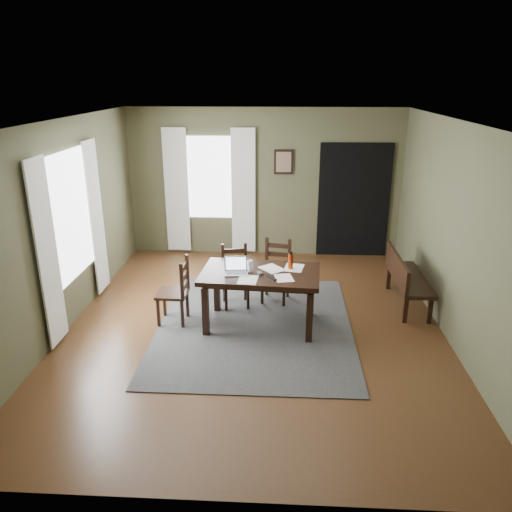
# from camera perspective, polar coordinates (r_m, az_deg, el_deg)

# --- Properties ---
(ground) EXTENTS (5.00, 6.00, 0.01)m
(ground) POSITION_cam_1_polar(r_m,az_deg,el_deg) (6.86, -0.14, -7.98)
(ground) COLOR #492C16
(room_shell) EXTENTS (5.02, 6.02, 2.71)m
(room_shell) POSITION_cam_1_polar(r_m,az_deg,el_deg) (6.23, -0.15, 6.90)
(room_shell) COLOR #4A4A30
(room_shell) RESTS_ON ground
(rug) EXTENTS (2.60, 3.20, 0.01)m
(rug) POSITION_cam_1_polar(r_m,az_deg,el_deg) (6.86, -0.14, -7.90)
(rug) COLOR #363636
(rug) RESTS_ON ground
(dining_table) EXTENTS (1.61, 1.04, 0.77)m
(dining_table) POSITION_cam_1_polar(r_m,az_deg,el_deg) (6.57, 0.51, -2.60)
(dining_table) COLOR black
(dining_table) RESTS_ON rug
(chair_end) EXTENTS (0.41, 0.41, 0.92)m
(chair_end) POSITION_cam_1_polar(r_m,az_deg,el_deg) (6.84, -9.14, -4.06)
(chair_end) COLOR black
(chair_end) RESTS_ON rug
(chair_back_left) EXTENTS (0.46, 0.46, 0.89)m
(chair_back_left) POSITION_cam_1_polar(r_m,az_deg,el_deg) (7.30, -2.38, -2.36)
(chair_back_left) COLOR black
(chair_back_left) RESTS_ON rug
(chair_back_right) EXTENTS (0.47, 0.47, 0.92)m
(chair_back_right) POSITION_cam_1_polar(r_m,az_deg,el_deg) (7.45, 2.31, -1.79)
(chair_back_right) COLOR black
(chair_back_right) RESTS_ON rug
(bench) EXTENTS (0.44, 1.36, 0.77)m
(bench) POSITION_cam_1_polar(r_m,az_deg,el_deg) (7.60, 16.65, -2.16)
(bench) COLOR black
(bench) RESTS_ON ground
(laptop) EXTENTS (0.33, 0.27, 0.20)m
(laptop) POSITION_cam_1_polar(r_m,az_deg,el_deg) (6.50, -2.30, -1.47)
(laptop) COLOR #B7B7BC
(laptop) RESTS_ON dining_table
(computer_mouse) EXTENTS (0.09, 0.11, 0.03)m
(computer_mouse) POSITION_cam_1_polar(r_m,az_deg,el_deg) (6.45, 0.43, -1.98)
(computer_mouse) COLOR #3F3F42
(computer_mouse) RESTS_ON dining_table
(tv_remote) EXTENTS (0.14, 0.16, 0.02)m
(tv_remote) POSITION_cam_1_polar(r_m,az_deg,el_deg) (6.32, 1.78, -2.53)
(tv_remote) COLOR black
(tv_remote) RESTS_ON dining_table
(drinking_glass) EXTENTS (0.08, 0.08, 0.16)m
(drinking_glass) POSITION_cam_1_polar(r_m,az_deg,el_deg) (6.52, -0.68, -1.17)
(drinking_glass) COLOR silver
(drinking_glass) RESTS_ON dining_table
(water_bottle) EXTENTS (0.08, 0.08, 0.24)m
(water_bottle) POSITION_cam_1_polar(r_m,az_deg,el_deg) (6.63, 3.98, -0.56)
(water_bottle) COLOR #B4340D
(water_bottle) RESTS_ON dining_table
(paper_b) EXTENTS (0.27, 0.32, 0.00)m
(paper_b) POSITION_cam_1_polar(r_m,az_deg,el_deg) (6.35, 3.21, -2.52)
(paper_b) COLOR white
(paper_b) RESTS_ON dining_table
(paper_c) EXTENTS (0.39, 0.40, 0.00)m
(paper_c) POSITION_cam_1_polar(r_m,az_deg,el_deg) (6.65, 1.83, -1.45)
(paper_c) COLOR white
(paper_c) RESTS_ON dining_table
(paper_d) EXTENTS (0.30, 0.36, 0.00)m
(paper_d) POSITION_cam_1_polar(r_m,az_deg,el_deg) (6.69, 4.34, -1.35)
(paper_d) COLOR white
(paper_d) RESTS_ON dining_table
(paper_e) EXTENTS (0.26, 0.33, 0.00)m
(paper_e) POSITION_cam_1_polar(r_m,az_deg,el_deg) (6.29, -0.95, -2.73)
(paper_e) COLOR white
(paper_e) RESTS_ON dining_table
(window_left) EXTENTS (0.01, 1.30, 1.70)m
(window_left) POSITION_cam_1_polar(r_m,az_deg,el_deg) (7.08, -20.48, 4.29)
(window_left) COLOR white
(window_left) RESTS_ON ground
(window_back) EXTENTS (1.00, 0.01, 1.50)m
(window_back) POSITION_cam_1_polar(r_m,az_deg,el_deg) (9.30, -5.32, 8.91)
(window_back) COLOR white
(window_back) RESTS_ON ground
(curtain_left_near) EXTENTS (0.03, 0.48, 2.30)m
(curtain_left_near) POSITION_cam_1_polar(r_m,az_deg,el_deg) (6.43, -22.75, 0.15)
(curtain_left_near) COLOR silver
(curtain_left_near) RESTS_ON ground
(curtain_left_far) EXTENTS (0.03, 0.48, 2.30)m
(curtain_left_far) POSITION_cam_1_polar(r_m,az_deg,el_deg) (7.87, -17.78, 4.17)
(curtain_left_far) COLOR silver
(curtain_left_far) RESTS_ON ground
(curtain_back_left) EXTENTS (0.44, 0.03, 2.30)m
(curtain_back_left) POSITION_cam_1_polar(r_m,az_deg,el_deg) (9.43, -9.06, 7.35)
(curtain_back_left) COLOR silver
(curtain_back_left) RESTS_ON ground
(curtain_back_right) EXTENTS (0.44, 0.03, 2.30)m
(curtain_back_right) POSITION_cam_1_polar(r_m,az_deg,el_deg) (9.25, -1.46, 7.34)
(curtain_back_right) COLOR silver
(curtain_back_right) RESTS_ON ground
(framed_picture) EXTENTS (0.34, 0.03, 0.44)m
(framed_picture) POSITION_cam_1_polar(r_m,az_deg,el_deg) (9.14, 3.17, 10.69)
(framed_picture) COLOR black
(framed_picture) RESTS_ON ground
(doorway_back) EXTENTS (1.30, 0.03, 2.10)m
(doorway_back) POSITION_cam_1_polar(r_m,az_deg,el_deg) (9.37, 11.11, 6.21)
(doorway_back) COLOR black
(doorway_back) RESTS_ON ground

